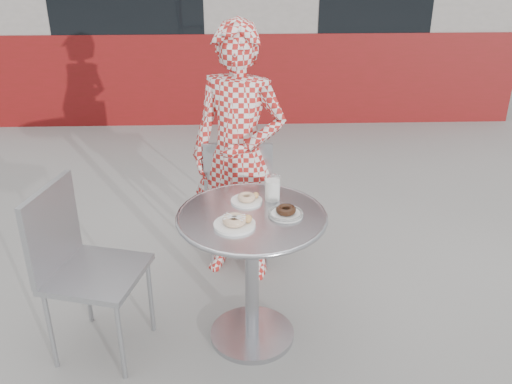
{
  "coord_description": "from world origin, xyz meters",
  "views": [
    {
      "loc": [
        -0.07,
        -2.54,
        2.14
      ],
      "look_at": [
        0.02,
        0.1,
        0.85
      ],
      "focal_mm": 40.0,
      "sensor_mm": 36.0,
      "label": 1
    }
  ],
  "objects_px": {
    "plate_far": "(247,199)",
    "plate_checker": "(286,212)",
    "chair_far": "(240,218)",
    "plate_near": "(235,222)",
    "bistro_table": "(252,247)",
    "seated_person": "(239,156)",
    "chair_left": "(99,304)",
    "milk_cup": "(272,189)"
  },
  "relations": [
    {
      "from": "seated_person",
      "to": "plate_checker",
      "type": "height_order",
      "value": "seated_person"
    },
    {
      "from": "chair_left",
      "to": "plate_far",
      "type": "distance_m",
      "value": 0.96
    },
    {
      "from": "plate_near",
      "to": "chair_far",
      "type": "bearing_deg",
      "value": 88.65
    },
    {
      "from": "bistro_table",
      "to": "chair_left",
      "type": "xyz_separation_m",
      "value": [
        -0.81,
        -0.06,
        -0.3
      ]
    },
    {
      "from": "chair_left",
      "to": "seated_person",
      "type": "distance_m",
      "value": 1.18
    },
    {
      "from": "bistro_table",
      "to": "chair_far",
      "type": "xyz_separation_m",
      "value": [
        -0.06,
        0.88,
        -0.31
      ]
    },
    {
      "from": "bistro_table",
      "to": "plate_far",
      "type": "height_order",
      "value": "plate_far"
    },
    {
      "from": "plate_checker",
      "to": "bistro_table",
      "type": "bearing_deg",
      "value": 178.02
    },
    {
      "from": "chair_far",
      "to": "bistro_table",
      "type": "bearing_deg",
      "value": 95.43
    },
    {
      "from": "chair_left",
      "to": "plate_checker",
      "type": "height_order",
      "value": "chair_left"
    },
    {
      "from": "plate_far",
      "to": "plate_checker",
      "type": "distance_m",
      "value": 0.25
    },
    {
      "from": "seated_person",
      "to": "plate_near",
      "type": "xyz_separation_m",
      "value": [
        -0.02,
        -0.79,
        -0.01
      ]
    },
    {
      "from": "chair_far",
      "to": "chair_left",
      "type": "xyz_separation_m",
      "value": [
        -0.75,
        -0.94,
        0.02
      ]
    },
    {
      "from": "seated_person",
      "to": "plate_near",
      "type": "height_order",
      "value": "seated_person"
    },
    {
      "from": "bistro_table",
      "to": "plate_checker",
      "type": "height_order",
      "value": "plate_checker"
    },
    {
      "from": "seated_person",
      "to": "plate_far",
      "type": "relative_size",
      "value": 9.81
    },
    {
      "from": "bistro_table",
      "to": "plate_checker",
      "type": "xyz_separation_m",
      "value": [
        0.17,
        -0.01,
        0.2
      ]
    },
    {
      "from": "bistro_table",
      "to": "seated_person",
      "type": "relative_size",
      "value": 0.48
    },
    {
      "from": "plate_near",
      "to": "bistro_table",
      "type": "bearing_deg",
      "value": 52.76
    },
    {
      "from": "bistro_table",
      "to": "plate_far",
      "type": "xyz_separation_m",
      "value": [
        -0.02,
        0.15,
        0.21
      ]
    },
    {
      "from": "seated_person",
      "to": "plate_far",
      "type": "bearing_deg",
      "value": -65.77
    },
    {
      "from": "chair_far",
      "to": "plate_near",
      "type": "bearing_deg",
      "value": 90.21
    },
    {
      "from": "plate_far",
      "to": "bistro_table",
      "type": "bearing_deg",
      "value": -82.25
    },
    {
      "from": "chair_far",
      "to": "plate_near",
      "type": "relative_size",
      "value": 4.37
    },
    {
      "from": "plate_far",
      "to": "milk_cup",
      "type": "distance_m",
      "value": 0.14
    },
    {
      "from": "plate_near",
      "to": "seated_person",
      "type": "bearing_deg",
      "value": 88.34
    },
    {
      "from": "plate_near",
      "to": "plate_checker",
      "type": "relative_size",
      "value": 1.15
    },
    {
      "from": "seated_person",
      "to": "milk_cup",
      "type": "xyz_separation_m",
      "value": [
        0.17,
        -0.52,
        0.03
      ]
    },
    {
      "from": "bistro_table",
      "to": "plate_near",
      "type": "relative_size",
      "value": 3.81
    },
    {
      "from": "chair_far",
      "to": "chair_left",
      "type": "distance_m",
      "value": 1.2
    },
    {
      "from": "bistro_table",
      "to": "plate_near",
      "type": "height_order",
      "value": "plate_near"
    },
    {
      "from": "plate_checker",
      "to": "milk_cup",
      "type": "bearing_deg",
      "value": 108.31
    },
    {
      "from": "chair_far",
      "to": "plate_checker",
      "type": "relative_size",
      "value": 5.04
    },
    {
      "from": "bistro_table",
      "to": "chair_left",
      "type": "relative_size",
      "value": 0.82
    },
    {
      "from": "bistro_table",
      "to": "plate_far",
      "type": "bearing_deg",
      "value": 97.75
    },
    {
      "from": "bistro_table",
      "to": "plate_checker",
      "type": "relative_size",
      "value": 4.4
    },
    {
      "from": "plate_far",
      "to": "plate_checker",
      "type": "height_order",
      "value": "plate_checker"
    },
    {
      "from": "chair_far",
      "to": "seated_person",
      "type": "height_order",
      "value": "seated_person"
    },
    {
      "from": "chair_left",
      "to": "plate_near",
      "type": "height_order",
      "value": "chair_left"
    },
    {
      "from": "plate_near",
      "to": "chair_left",
      "type": "bearing_deg",
      "value": 175.95
    },
    {
      "from": "plate_checker",
      "to": "seated_person",
      "type": "bearing_deg",
      "value": 108.55
    },
    {
      "from": "seated_person",
      "to": "plate_checker",
      "type": "distance_m",
      "value": 0.73
    }
  ]
}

